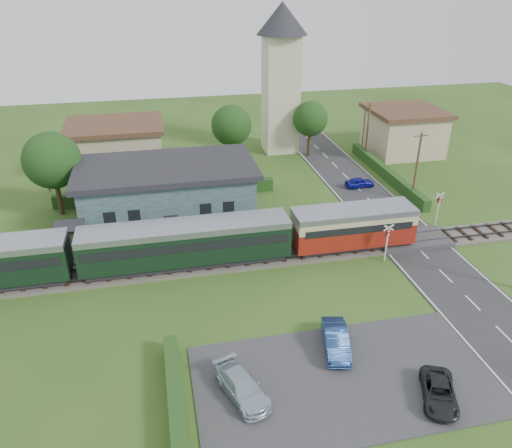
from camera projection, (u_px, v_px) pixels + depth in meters
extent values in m
plane|color=#2D4C19|center=(306.00, 267.00, 39.18)|extent=(120.00, 120.00, 0.00)
cube|color=#4C443D|center=(299.00, 253.00, 40.88)|extent=(76.00, 3.20, 0.20)
cube|color=#3F3F47|center=(302.00, 254.00, 40.11)|extent=(76.00, 0.08, 0.15)
cube|color=#3F3F47|center=(297.00, 246.00, 41.36)|extent=(76.00, 0.08, 0.15)
cube|color=#28282B|center=(423.00, 253.00, 41.03)|extent=(6.00, 70.00, 0.05)
cube|color=#333335|center=(344.00, 379.00, 28.46)|extent=(17.00, 9.00, 0.08)
cube|color=#333335|center=(411.00, 240.00, 42.67)|extent=(6.20, 3.40, 0.45)
cube|color=gray|center=(174.00, 246.00, 41.75)|extent=(30.00, 3.00, 0.45)
cube|color=beige|center=(71.00, 241.00, 39.61)|extent=(2.00, 2.00, 2.40)
cube|color=#232328|center=(68.00, 226.00, 39.02)|extent=(2.30, 2.30, 0.15)
cube|color=#2F424A|center=(168.00, 194.00, 45.79)|extent=(15.00, 8.00, 4.80)
cube|color=#232328|center=(165.00, 167.00, 44.58)|extent=(16.00, 9.00, 0.50)
cube|color=#232328|center=(172.00, 226.00, 42.96)|extent=(1.20, 0.12, 2.20)
cube|color=black|center=(110.00, 218.00, 41.44)|extent=(1.00, 0.12, 1.20)
cube|color=black|center=(134.00, 216.00, 41.81)|extent=(1.00, 0.12, 1.20)
cube|color=black|center=(206.00, 210.00, 42.92)|extent=(1.00, 0.12, 1.20)
cube|color=black|center=(228.00, 208.00, 43.29)|extent=(1.00, 0.12, 1.20)
cube|color=#232328|center=(351.00, 243.00, 41.48)|extent=(9.00, 2.20, 0.50)
cube|color=maroon|center=(352.00, 232.00, 41.03)|extent=(10.00, 2.80, 1.80)
cube|color=#BBB284|center=(354.00, 218.00, 40.45)|extent=(10.00, 2.82, 0.90)
cube|color=black|center=(353.00, 222.00, 40.61)|extent=(9.00, 2.88, 0.60)
cube|color=#8D91A0|center=(354.00, 211.00, 40.15)|extent=(10.00, 2.90, 0.45)
cube|color=#232328|center=(187.00, 260.00, 38.96)|extent=(15.20, 2.20, 0.50)
cube|color=black|center=(186.00, 244.00, 38.27)|extent=(16.00, 2.80, 2.60)
cube|color=black|center=(186.00, 239.00, 38.09)|extent=(15.40, 2.86, 0.70)
cube|color=#8D91A0|center=(185.00, 228.00, 37.63)|extent=(16.00, 2.90, 0.50)
cube|color=beige|center=(280.00, 95.00, 61.24)|extent=(4.00, 4.00, 14.00)
cone|color=#232328|center=(282.00, 18.00, 57.21)|extent=(6.00, 6.00, 3.60)
cube|color=tan|center=(117.00, 149.00, 56.99)|extent=(10.00, 8.00, 5.00)
cube|color=#472D1E|center=(114.00, 125.00, 55.73)|extent=(10.80, 8.80, 0.50)
cube|color=tan|center=(403.00, 133.00, 62.61)|extent=(8.00, 8.00, 5.00)
cube|color=#472D1E|center=(406.00, 111.00, 61.35)|extent=(8.80, 8.80, 0.50)
cube|color=#193814|center=(175.00, 399.00, 26.44)|extent=(0.80, 9.00, 1.20)
cube|color=#193814|center=(386.00, 173.00, 55.45)|extent=(0.80, 18.00, 1.20)
cube|color=#193814|center=(167.00, 193.00, 50.50)|extent=(22.00, 0.80, 1.30)
cylinder|color=#332316|center=(59.00, 194.00, 46.70)|extent=(0.44, 0.44, 4.12)
sphere|color=#143311|center=(52.00, 160.00, 45.17)|extent=(5.20, 5.20, 5.20)
cylinder|color=#332316|center=(232.00, 152.00, 57.92)|extent=(0.44, 0.44, 3.85)
sphere|color=#143311|center=(231.00, 125.00, 56.50)|extent=(4.60, 4.60, 4.60)
cylinder|color=#332316|center=(309.00, 142.00, 61.58)|extent=(0.44, 0.44, 3.58)
sphere|color=#143311|center=(310.00, 119.00, 60.25)|extent=(4.20, 4.20, 4.20)
cylinder|color=#473321|center=(416.00, 167.00, 48.91)|extent=(0.22, 0.22, 7.00)
cube|color=#473321|center=(421.00, 136.00, 47.44)|extent=(1.40, 0.10, 0.10)
cylinder|color=#473321|center=(367.00, 132.00, 59.34)|extent=(0.22, 0.22, 7.00)
cube|color=#473321|center=(370.00, 105.00, 57.87)|extent=(1.40, 0.10, 0.10)
cylinder|color=silver|center=(386.00, 245.00, 39.34)|extent=(0.12, 0.12, 3.00)
cube|color=#232328|center=(388.00, 232.00, 38.83)|extent=(0.35, 0.18, 0.55)
sphere|color=#FF190C|center=(389.00, 231.00, 38.66)|extent=(0.14, 0.14, 0.14)
sphere|color=#FF190C|center=(389.00, 235.00, 38.80)|extent=(0.14, 0.14, 0.14)
cube|color=silver|center=(389.00, 228.00, 38.65)|extent=(0.84, 0.05, 0.55)
cube|color=silver|center=(389.00, 228.00, 38.65)|extent=(0.84, 0.05, 0.55)
cylinder|color=silver|center=(437.00, 211.00, 44.84)|extent=(0.12, 0.12, 3.00)
cube|color=#232328|center=(440.00, 199.00, 44.34)|extent=(0.35, 0.18, 0.55)
sphere|color=#FF190C|center=(441.00, 198.00, 44.17)|extent=(0.14, 0.14, 0.14)
sphere|color=#FF190C|center=(440.00, 201.00, 44.30)|extent=(0.14, 0.14, 0.14)
cube|color=silver|center=(440.00, 195.00, 44.16)|extent=(0.84, 0.05, 0.55)
cube|color=silver|center=(440.00, 195.00, 44.16)|extent=(0.84, 0.05, 0.55)
cylinder|color=#3F3F47|center=(45.00, 169.00, 51.34)|extent=(0.14, 0.14, 5.00)
sphere|color=orange|center=(41.00, 146.00, 50.20)|extent=(0.30, 0.30, 0.30)
cylinder|color=#3F3F47|center=(364.00, 128.00, 64.48)|extent=(0.14, 0.14, 5.00)
sphere|color=orange|center=(366.00, 109.00, 63.33)|extent=(0.30, 0.30, 0.30)
imported|color=#111491|center=(360.00, 182.00, 53.13)|extent=(3.14, 1.38, 1.05)
imported|color=navy|center=(336.00, 340.00, 30.38)|extent=(2.23, 4.23, 1.33)
imported|color=#AABBC9|center=(242.00, 387.00, 27.08)|extent=(3.03, 4.56, 1.23)
imported|color=black|center=(439.00, 392.00, 26.85)|extent=(3.02, 4.10, 1.04)
imported|color=gray|center=(242.00, 231.00, 41.90)|extent=(0.62, 0.48, 1.52)
imported|color=gray|center=(72.00, 249.00, 39.26)|extent=(0.69, 0.84, 1.60)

